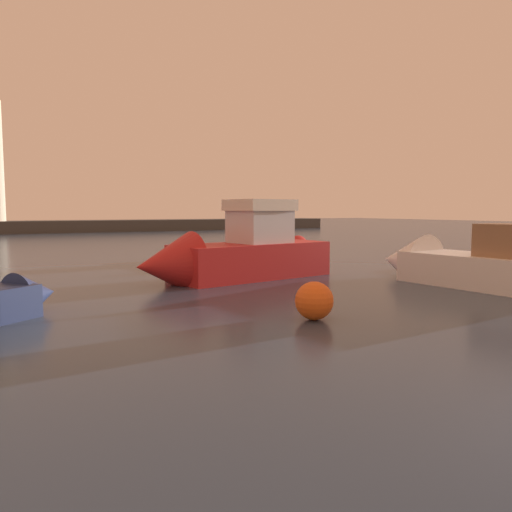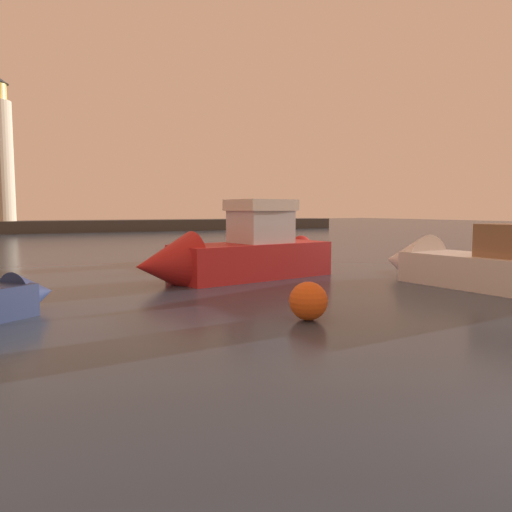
# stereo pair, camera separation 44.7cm
# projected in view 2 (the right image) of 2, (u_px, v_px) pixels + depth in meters

# --- Properties ---
(ground_plane) EXTENTS (220.00, 220.00, 0.00)m
(ground_plane) POSITION_uv_depth(u_px,v_px,m) (125.00, 251.00, 35.21)
(ground_plane) COLOR #2D3D51
(breakwater) EXTENTS (77.34, 5.37, 1.52)m
(breakwater) POSITION_uv_depth(u_px,v_px,m) (72.00, 226.00, 64.81)
(breakwater) COLOR #423F3D
(breakwater) RESTS_ON ground_plane
(motorboat_1) EXTENTS (9.02, 4.08, 3.77)m
(motorboat_1) POSITION_uv_depth(u_px,v_px,m) (230.00, 254.00, 20.44)
(motorboat_1) COLOR #B21E1E
(motorboat_1) RESTS_ON ground_plane
(motorboat_2) EXTENTS (3.28, 8.39, 2.94)m
(motorboat_2) POSITION_uv_depth(u_px,v_px,m) (458.00, 265.00, 19.29)
(motorboat_2) COLOR white
(motorboat_2) RESTS_ON ground_plane
(motorboat_5) EXTENTS (2.84, 6.91, 2.59)m
(motorboat_5) POSITION_uv_depth(u_px,v_px,m) (283.00, 247.00, 28.57)
(motorboat_5) COLOR #B21E1E
(motorboat_5) RESTS_ON ground_plane
(mooring_buoy) EXTENTS (1.02, 1.02, 1.02)m
(mooring_buoy) POSITION_uv_depth(u_px,v_px,m) (308.00, 301.00, 12.94)
(mooring_buoy) COLOR #EA5919
(mooring_buoy) RESTS_ON ground_plane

